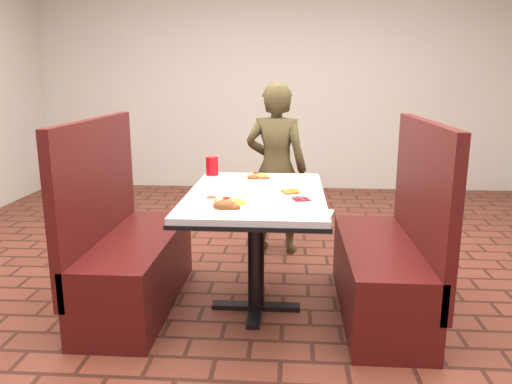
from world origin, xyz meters
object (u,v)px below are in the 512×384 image
booth_bench_left (128,256)px  near_dinner_plate (227,203)px  dining_table (256,208)px  plantain_plate (291,193)px  far_dinner_plate (258,176)px  diner_person (276,169)px  red_tumbler (212,166)px  booth_bench_right (388,262)px

booth_bench_left → near_dinner_plate: (0.68, -0.38, 0.45)m
dining_table → plantain_plate: bearing=-13.6°
near_dinner_plate → far_dinner_plate: bearing=81.8°
diner_person → plantain_plate: diner_person is taller
far_dinner_plate → red_tumbler: 0.36m
dining_table → near_dinner_plate: near_dinner_plate is taller
dining_table → booth_bench_right: booth_bench_right is taller
near_dinner_plate → far_dinner_plate: size_ratio=1.16×
far_dinner_plate → red_tumbler: (-0.33, 0.13, 0.04)m
dining_table → far_dinner_plate: bearing=92.1°
diner_person → plantain_plate: bearing=107.9°
dining_table → diner_person: 1.10m
dining_table → far_dinner_plate: size_ratio=5.01×
booth_bench_right → plantain_plate: size_ratio=6.74×
dining_table → plantain_plate: 0.24m
diner_person → red_tumbler: 0.74m
near_dinner_plate → red_tumbler: 0.91m
dining_table → red_tumbler: (-0.34, 0.50, 0.16)m
booth_bench_right → diner_person: diner_person is taller
diner_person → near_dinner_plate: 1.50m
dining_table → diner_person: size_ratio=0.88×
dining_table → red_tumbler: size_ratio=9.51×
far_dinner_plate → plantain_plate: bearing=-62.2°
dining_table → near_dinner_plate: 0.42m
dining_table → booth_bench_left: 0.86m
booth_bench_right → far_dinner_plate: size_ratio=4.96×
near_dinner_plate → far_dinner_plate: 0.76m
booth_bench_left → near_dinner_plate: booth_bench_left is taller
booth_bench_right → far_dinner_plate: (-0.81, 0.37, 0.44)m
plantain_plate → dining_table: bearing=166.4°
booth_bench_right → far_dinner_plate: bearing=155.7°
plantain_plate → red_tumbler: 0.78m
dining_table → diner_person: bearing=85.6°
booth_bench_left → plantain_plate: (1.00, -0.05, 0.43)m
booth_bench_left → plantain_plate: size_ratio=6.74×
booth_bench_left → near_dinner_plate: 0.90m
dining_table → far_dinner_plate: (-0.01, 0.37, 0.12)m
plantain_plate → red_tumbler: red_tumbler is taller
booth_bench_left → diner_person: size_ratio=0.87×
booth_bench_left → diner_person: 1.45m
far_dinner_plate → plantain_plate: far_dinner_plate is taller
far_dinner_plate → plantain_plate: 0.47m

